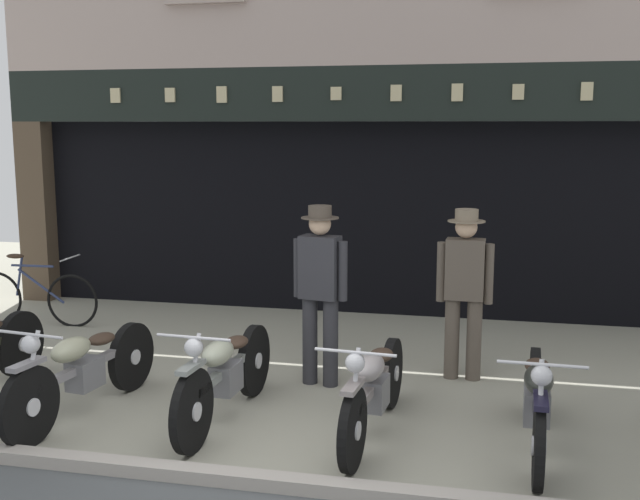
# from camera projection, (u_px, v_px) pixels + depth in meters

# --- Properties ---
(shop_facade) EXTENTS (10.46, 4.42, 6.61)m
(shop_facade) POSITION_uv_depth(u_px,v_px,m) (385.00, 177.00, 11.84)
(shop_facade) COLOR black
(shop_facade) RESTS_ON ground
(motorcycle_left) EXTENTS (0.62, 2.08, 0.93)m
(motorcycle_left) POSITION_uv_depth(u_px,v_px,m) (83.00, 369.00, 6.72)
(motorcycle_left) COLOR black
(motorcycle_left) RESTS_ON ground
(motorcycle_center_left) EXTENTS (0.62, 2.04, 0.93)m
(motorcycle_center_left) POSITION_uv_depth(u_px,v_px,m) (225.00, 373.00, 6.59)
(motorcycle_center_left) COLOR black
(motorcycle_center_left) RESTS_ON ground
(motorcycle_center) EXTENTS (0.62, 2.02, 0.91)m
(motorcycle_center) POSITION_uv_depth(u_px,v_px,m) (374.00, 387.00, 6.28)
(motorcycle_center) COLOR black
(motorcycle_center) RESTS_ON ground
(motorcycle_center_right) EXTENTS (0.62, 2.00, 0.92)m
(motorcycle_center_right) POSITION_uv_depth(u_px,v_px,m) (537.00, 400.00, 5.99)
(motorcycle_center_right) COLOR black
(motorcycle_center_right) RESTS_ON ground
(salesman_left) EXTENTS (0.55, 0.37, 1.79)m
(salesman_left) POSITION_uv_depth(u_px,v_px,m) (320.00, 285.00, 7.46)
(salesman_left) COLOR #2D2D33
(salesman_left) RESTS_ON ground
(shopkeeper_center) EXTENTS (0.56, 0.37, 1.73)m
(shopkeeper_center) POSITION_uv_depth(u_px,v_px,m) (465.00, 285.00, 7.64)
(shopkeeper_center) COLOR brown
(shopkeeper_center) RESTS_ON ground
(advert_board_near) EXTENTS (0.79, 0.03, 0.91)m
(advert_board_near) POSITION_uv_depth(u_px,v_px,m) (218.00, 186.00, 10.77)
(advert_board_near) COLOR silver
(advert_board_far) EXTENTS (0.81, 0.03, 1.01)m
(advert_board_far) POSITION_uv_depth(u_px,v_px,m) (144.00, 183.00, 11.01)
(advert_board_far) COLOR beige
(leaning_bicycle) EXTENTS (1.75, 0.50, 0.94)m
(leaning_bicycle) POSITION_uv_depth(u_px,v_px,m) (34.00, 296.00, 9.86)
(leaning_bicycle) COLOR black
(leaning_bicycle) RESTS_ON ground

